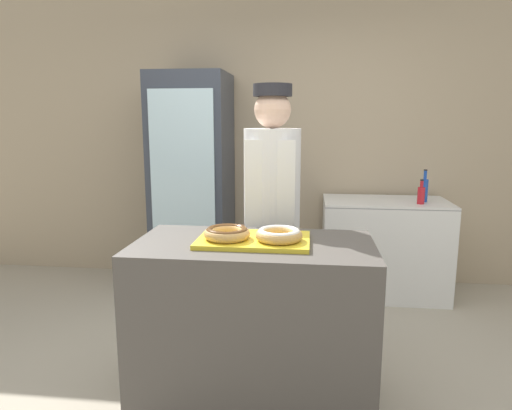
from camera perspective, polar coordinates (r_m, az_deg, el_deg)
ground_plane at (r=2.77m, az=-0.27°, el=-23.27°), size 14.00×14.00×0.00m
wall_back at (r=4.43m, az=3.19°, el=8.03°), size 8.00×0.06×2.70m
display_counter at (r=2.55m, az=-0.28°, el=-14.68°), size 1.25×0.67×0.92m
serving_tray at (r=2.38m, az=-0.29°, el=-4.41°), size 0.58×0.38×0.02m
donut_chocolate_glaze at (r=2.36m, az=-3.65°, el=-3.46°), size 0.24×0.24×0.06m
donut_light_glaze at (r=2.33m, az=2.89°, el=-3.66°), size 0.24×0.24×0.06m
brownie_back_left at (r=2.51m, az=-2.57°, el=-2.99°), size 0.09×0.09×0.03m
brownie_back_right at (r=2.49m, az=2.73°, el=-3.14°), size 0.09×0.09×0.03m
baker_person at (r=2.95m, az=1.98°, el=-1.21°), size 0.36×0.36×1.76m
beverage_fridge at (r=4.20m, az=-7.92°, el=2.72°), size 0.67×0.66×1.95m
chest_freezer at (r=4.24m, az=15.65°, el=-5.08°), size 1.07×0.63×0.85m
bottle_blue at (r=4.16m, az=20.30°, el=1.86°), size 0.06×0.06×0.28m
bottle_red at (r=4.04m, az=19.94°, el=1.24°), size 0.06×0.06×0.21m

